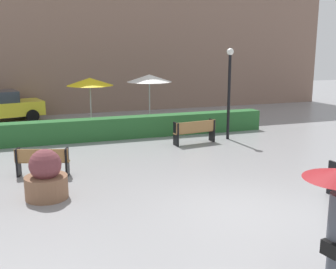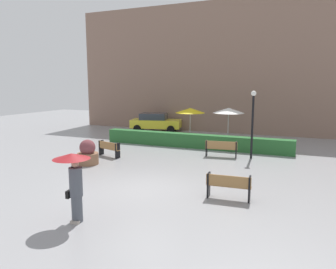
{
  "view_description": "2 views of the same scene",
  "coord_description": "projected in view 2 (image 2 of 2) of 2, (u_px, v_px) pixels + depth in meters",
  "views": [
    {
      "loc": [
        -4.63,
        -7.99,
        3.75
      ],
      "look_at": [
        -0.47,
        4.0,
        1.01
      ],
      "focal_mm": 44.0,
      "sensor_mm": 36.0,
      "label": 1
    },
    {
      "loc": [
        5.58,
        -10.64,
        4.0
      ],
      "look_at": [
        -1.19,
        5.31,
        1.27
      ],
      "focal_mm": 34.13,
      "sensor_mm": 36.0,
      "label": 2
    }
  ],
  "objects": [
    {
      "name": "ground_plane",
      "position": [
        143.0,
        188.0,
        12.45
      ],
      "size": [
        60.0,
        60.0,
        0.0
      ],
      "primitive_type": "plane",
      "color": "gray"
    },
    {
      "name": "bench_back_row",
      "position": [
        221.0,
        148.0,
        17.7
      ],
      "size": [
        1.78,
        0.6,
        0.9
      ],
      "color": "#9E7242",
      "rests_on": "ground"
    },
    {
      "name": "bench_near_right",
      "position": [
        229.0,
        185.0,
        11.15
      ],
      "size": [
        1.57,
        0.47,
        0.89
      ],
      "color": "#9E7242",
      "rests_on": "ground"
    },
    {
      "name": "bench_far_left",
      "position": [
        109.0,
        148.0,
        17.82
      ],
      "size": [
        1.55,
        0.75,
        0.83
      ],
      "color": "#9E7242",
      "rests_on": "ground"
    },
    {
      "name": "pedestrian_with_umbrella",
      "position": [
        74.0,
        176.0,
        9.22
      ],
      "size": [
        1.08,
        1.08,
        2.05
      ],
      "color": "#4C515B",
      "rests_on": "ground"
    },
    {
      "name": "planter_pot",
      "position": [
        88.0,
        154.0,
        16.08
      ],
      "size": [
        1.06,
        1.06,
        1.26
      ],
      "color": "brown",
      "rests_on": "ground"
    },
    {
      "name": "lamp_post",
      "position": [
        253.0,
        117.0,
        17.1
      ],
      "size": [
        0.28,
        0.28,
        3.67
      ],
      "color": "black",
      "rests_on": "ground"
    },
    {
      "name": "patio_umbrella_yellow",
      "position": [
        190.0,
        110.0,
        22.74
      ],
      "size": [
        2.12,
        2.12,
        2.34
      ],
      "color": "silver",
      "rests_on": "ground"
    },
    {
      "name": "patio_umbrella_white",
      "position": [
        229.0,
        110.0,
        21.52
      ],
      "size": [
        2.13,
        2.13,
        2.44
      ],
      "color": "silver",
      "rests_on": "ground"
    },
    {
      "name": "hedge_strip",
      "position": [
        193.0,
        141.0,
        20.31
      ],
      "size": [
        12.16,
        0.7,
        0.88
      ],
      "primitive_type": "cube",
      "color": "#28602D",
      "rests_on": "ground"
    },
    {
      "name": "building_facade",
      "position": [
        232.0,
        68.0,
        26.17
      ],
      "size": [
        28.0,
        1.2,
        10.67
      ],
      "primitive_type": "cube",
      "color": "#846656",
      "rests_on": "ground"
    },
    {
      "name": "parked_car",
      "position": [
        155.0,
        122.0,
        27.32
      ],
      "size": [
        4.49,
        2.71,
        1.57
      ],
      "color": "yellow",
      "rests_on": "ground"
    }
  ]
}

